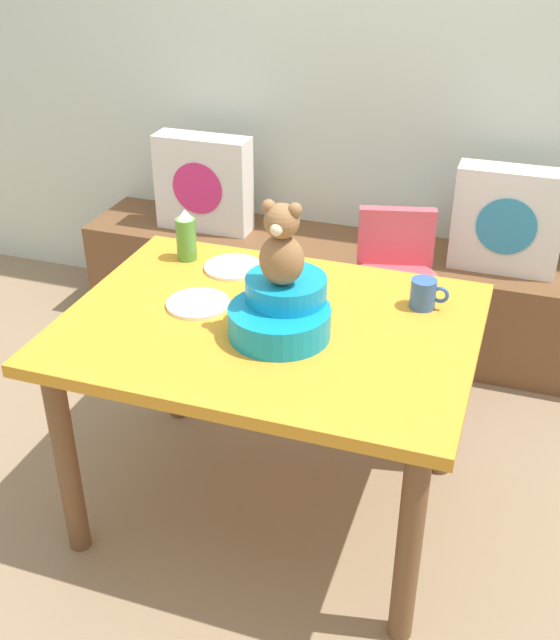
# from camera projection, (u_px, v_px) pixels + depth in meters

# --- Properties ---
(ground_plane) EXTENTS (8.00, 8.00, 0.00)m
(ground_plane) POSITION_uv_depth(u_px,v_px,m) (271.00, 504.00, 2.72)
(ground_plane) COLOR #8C7256
(back_wall) EXTENTS (4.40, 0.10, 2.60)m
(back_wall) POSITION_uv_depth(u_px,v_px,m) (386.00, 41.00, 3.30)
(back_wall) COLOR silver
(back_wall) RESTS_ON ground_plane
(window_bench) EXTENTS (2.60, 0.44, 0.46)m
(window_bench) POSITION_uv_depth(u_px,v_px,m) (358.00, 292.00, 3.61)
(window_bench) COLOR brown
(window_bench) RESTS_ON ground_plane
(pillow_floral_left) EXTENTS (0.44, 0.15, 0.44)m
(pillow_floral_left) POSITION_uv_depth(u_px,v_px,m) (204.00, 183.00, 3.58)
(pillow_floral_left) COLOR white
(pillow_floral_left) RESTS_ON window_bench
(pillow_floral_right) EXTENTS (0.44, 0.15, 0.44)m
(pillow_floral_right) POSITION_uv_depth(u_px,v_px,m) (508.00, 220.00, 3.19)
(pillow_floral_right) COLOR white
(pillow_floral_right) RESTS_ON window_bench
(book_stack) EXTENTS (0.20, 0.14, 0.08)m
(book_stack) POSITION_uv_depth(u_px,v_px,m) (391.00, 243.00, 3.44)
(book_stack) COLOR #7CB4BD
(book_stack) RESTS_ON window_bench
(dining_table) EXTENTS (1.24, 0.94, 0.74)m
(dining_table) POSITION_uv_depth(u_px,v_px,m) (270.00, 350.00, 2.41)
(dining_table) COLOR orange
(dining_table) RESTS_ON ground_plane
(highchair) EXTENTS (0.40, 0.50, 0.79)m
(highchair) POSITION_uv_depth(u_px,v_px,m) (395.00, 285.00, 3.04)
(highchair) COLOR #D84C59
(highchair) RESTS_ON ground_plane
(infant_seat_teal) EXTENTS (0.30, 0.33, 0.16)m
(infant_seat_teal) POSITION_uv_depth(u_px,v_px,m) (282.00, 311.00, 2.26)
(infant_seat_teal) COLOR #108CBE
(infant_seat_teal) RESTS_ON dining_table
(teddy_bear) EXTENTS (0.13, 0.12, 0.25)m
(teddy_bear) POSITION_uv_depth(u_px,v_px,m) (282.00, 246.00, 2.16)
(teddy_bear) COLOR olive
(teddy_bear) RESTS_ON infant_seat_teal
(ketchup_bottle) EXTENTS (0.07, 0.07, 0.18)m
(ketchup_bottle) POSITION_uv_depth(u_px,v_px,m) (186.00, 236.00, 2.69)
(ketchup_bottle) COLOR #4C8C33
(ketchup_bottle) RESTS_ON dining_table
(coffee_mug) EXTENTS (0.12, 0.08, 0.09)m
(coffee_mug) POSITION_uv_depth(u_px,v_px,m) (424.00, 294.00, 2.41)
(coffee_mug) COLOR #335999
(coffee_mug) RESTS_ON dining_table
(dinner_plate_near) EXTENTS (0.20, 0.20, 0.01)m
(dinner_plate_near) POSITION_uv_depth(u_px,v_px,m) (198.00, 304.00, 2.44)
(dinner_plate_near) COLOR white
(dinner_plate_near) RESTS_ON dining_table
(dinner_plate_far) EXTENTS (0.20, 0.20, 0.01)m
(dinner_plate_far) POSITION_uv_depth(u_px,v_px,m) (233.00, 267.00, 2.66)
(dinner_plate_far) COLOR white
(dinner_plate_far) RESTS_ON dining_table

